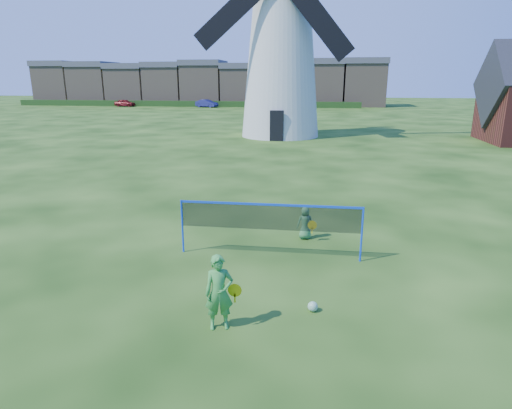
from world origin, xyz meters
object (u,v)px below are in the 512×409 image
object	(u,v)px
player_girl	(219,293)
player_boy	(305,223)
badminton_net	(270,218)
car_left	(125,103)
windmill	(281,52)
car_right	(207,103)
play_ball	(313,306)

from	to	relation	value
player_girl	player_boy	distance (m)	5.58
badminton_net	car_left	xyz separation A→B (m)	(-32.82, 64.28, -0.52)
windmill	car_left	size ratio (longest dim) A/B	5.30
player_girl	badminton_net	bearing A→B (deg)	64.78
windmill	car_right	world-z (taller)	windmill
windmill	badminton_net	bearing A→B (deg)	-85.75
play_ball	player_boy	bearing A→B (deg)	93.91
windmill	badminton_net	size ratio (longest dim) A/B	3.84
player_boy	car_left	world-z (taller)	car_left
player_girl	player_boy	bearing A→B (deg)	57.65
windmill	badminton_net	world-z (taller)	windmill
windmill	car_right	bearing A→B (deg)	113.00
play_ball	car_right	xyz separation A→B (m)	(-19.13, 67.08, 0.54)
player_girl	car_left	distance (m)	75.32
badminton_net	player_boy	distance (m)	1.94
player_girl	car_left	bearing A→B (deg)	98.96
player_boy	play_ball	bearing A→B (deg)	79.30
windmill	car_left	world-z (taller)	windmill
badminton_net	car_left	bearing A→B (deg)	117.05
player_girl	car_right	size ratio (longest dim) A/B	0.39
windmill	player_boy	distance (m)	26.14
windmill	player_girl	bearing A→B (deg)	-87.38
player_girl	car_right	bearing A→B (deg)	87.89
windmill	player_boy	bearing A→B (deg)	-83.35
car_left	car_right	world-z (taller)	car_right
play_ball	car_right	size ratio (longest dim) A/B	0.06
play_ball	car_right	distance (m)	69.76
player_boy	player_girl	bearing A→B (deg)	59.42
player_boy	car_left	size ratio (longest dim) A/B	0.28
car_left	car_right	distance (m)	14.94
car_left	car_right	xyz separation A→B (m)	(14.94, -0.08, 0.03)
badminton_net	player_boy	size ratio (longest dim) A/B	4.91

